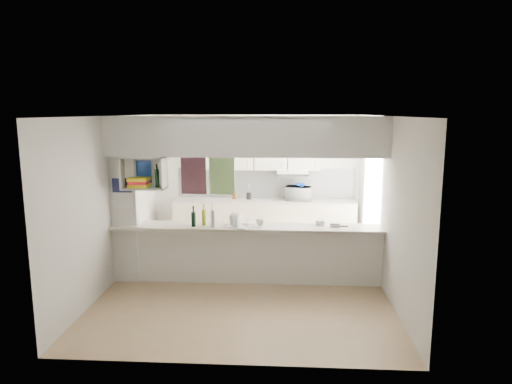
# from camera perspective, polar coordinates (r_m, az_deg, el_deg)

# --- Properties ---
(floor) EXTENTS (4.80, 4.80, 0.00)m
(floor) POSITION_cam_1_polar(r_m,az_deg,el_deg) (7.37, -1.20, -11.18)
(floor) COLOR tan
(floor) RESTS_ON ground
(ceiling) EXTENTS (4.80, 4.80, 0.00)m
(ceiling) POSITION_cam_1_polar(r_m,az_deg,el_deg) (6.87, -1.29, 9.48)
(ceiling) COLOR white
(ceiling) RESTS_ON wall_back
(wall_back) EXTENTS (4.20, 0.00, 4.20)m
(wall_back) POSITION_cam_1_polar(r_m,az_deg,el_deg) (9.36, -0.07, 1.64)
(wall_back) COLOR silver
(wall_back) RESTS_ON floor
(wall_left) EXTENTS (0.00, 4.80, 4.80)m
(wall_left) POSITION_cam_1_polar(r_m,az_deg,el_deg) (7.47, -17.52, -0.97)
(wall_left) COLOR silver
(wall_left) RESTS_ON floor
(wall_right) EXTENTS (0.00, 4.80, 4.80)m
(wall_right) POSITION_cam_1_polar(r_m,az_deg,el_deg) (7.15, 15.78, -1.36)
(wall_right) COLOR silver
(wall_right) RESTS_ON floor
(servery_partition) EXTENTS (4.20, 0.50, 2.60)m
(servery_partition) POSITION_cam_1_polar(r_m,az_deg,el_deg) (6.96, -2.68, 1.71)
(servery_partition) COLOR silver
(servery_partition) RESTS_ON floor
(cubby_shelf) EXTENTS (0.65, 0.35, 0.50)m
(cubby_shelf) POSITION_cam_1_polar(r_m,az_deg,el_deg) (7.17, -13.89, 2.09)
(cubby_shelf) COLOR white
(cubby_shelf) RESTS_ON bulkhead
(kitchen_run) EXTENTS (3.60, 0.63, 2.24)m
(kitchen_run) POSITION_cam_1_polar(r_m,az_deg,el_deg) (9.18, 0.83, -1.54)
(kitchen_run) COLOR beige
(kitchen_run) RESTS_ON floor
(microwave) EXTENTS (0.54, 0.41, 0.28)m
(microwave) POSITION_cam_1_polar(r_m,az_deg,el_deg) (9.12, 5.31, -0.17)
(microwave) COLOR white
(microwave) RESTS_ON bench_top
(bowl) EXTENTS (0.23, 0.23, 0.06)m
(bowl) POSITION_cam_1_polar(r_m,az_deg,el_deg) (9.07, 5.50, 0.84)
(bowl) COLOR navy
(bowl) RESTS_ON microwave
(dish_rack) EXTENTS (0.50, 0.43, 0.22)m
(dish_rack) POSITION_cam_1_polar(r_m,az_deg,el_deg) (7.03, -2.18, -3.61)
(dish_rack) COLOR silver
(dish_rack) RESTS_ON breakfast_bar
(cup) EXTENTS (0.15, 0.15, 0.10)m
(cup) POSITION_cam_1_polar(r_m,az_deg,el_deg) (7.02, 0.50, -3.84)
(cup) COLOR white
(cup) RESTS_ON dish_rack
(wine_bottles) EXTENTS (0.37, 0.15, 0.35)m
(wine_bottles) POSITION_cam_1_polar(r_m,az_deg,el_deg) (7.07, -6.54, -3.24)
(wine_bottles) COLOR black
(wine_bottles) RESTS_ON breakfast_bar
(plastic_tubs) EXTENTS (0.49, 0.23, 0.07)m
(plastic_tubs) POSITION_cam_1_polar(r_m,az_deg,el_deg) (7.16, 8.80, -3.92)
(plastic_tubs) COLOR silver
(plastic_tubs) RESTS_ON breakfast_bar
(utensil_jar) EXTENTS (0.10, 0.10, 0.14)m
(utensil_jar) POSITION_cam_1_polar(r_m,az_deg,el_deg) (9.18, -0.92, -0.50)
(utensil_jar) COLOR black
(utensil_jar) RESTS_ON bench_top
(knife_block) EXTENTS (0.11, 0.10, 0.18)m
(knife_block) POSITION_cam_1_polar(r_m,az_deg,el_deg) (9.23, -2.72, -0.31)
(knife_block) COLOR brown
(knife_block) RESTS_ON bench_top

